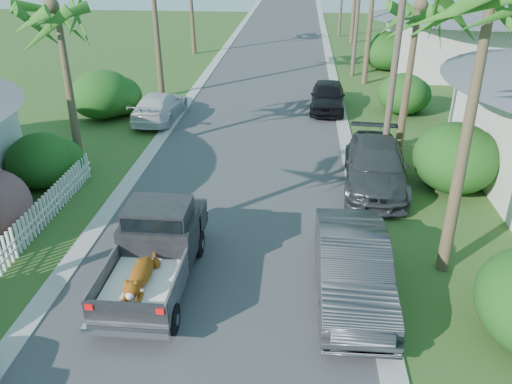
# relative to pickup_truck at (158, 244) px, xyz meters

# --- Properties ---
(road) EXTENTS (8.00, 100.00, 0.02)m
(road) POSITION_rel_pickup_truck_xyz_m (1.58, 20.17, -1.00)
(road) COLOR #38383A
(road) RESTS_ON ground
(curb_left) EXTENTS (0.60, 100.00, 0.06)m
(curb_left) POSITION_rel_pickup_truck_xyz_m (-2.72, 20.17, -0.98)
(curb_left) COLOR #A5A39E
(curb_left) RESTS_ON ground
(curb_right) EXTENTS (0.60, 100.00, 0.06)m
(curb_right) POSITION_rel_pickup_truck_xyz_m (5.88, 20.17, -0.98)
(curb_right) COLOR #A5A39E
(curb_right) RESTS_ON ground
(pickup_truck) EXTENTS (1.98, 5.12, 2.06)m
(pickup_truck) POSITION_rel_pickup_truck_xyz_m (0.00, 0.00, 0.00)
(pickup_truck) COLOR black
(pickup_truck) RESTS_ON ground
(parked_car_rn) EXTENTS (1.83, 5.08, 1.67)m
(parked_car_rn) POSITION_rel_pickup_truck_xyz_m (5.18, -0.43, -0.18)
(parked_car_rn) COLOR #303236
(parked_car_rn) RESTS_ON ground
(parked_car_rm) EXTENTS (2.66, 5.67, 1.60)m
(parked_car_rm) POSITION_rel_pickup_truck_xyz_m (6.58, 6.21, -0.21)
(parked_car_rm) COLOR #34373A
(parked_car_rm) RESTS_ON ground
(parked_car_rf) EXTENTS (2.03, 4.52, 1.51)m
(parked_car_rf) POSITION_rel_pickup_truck_xyz_m (5.18, 15.39, -0.26)
(parked_car_rf) COLOR black
(parked_car_rf) RESTS_ON ground
(parked_car_lf) EXTENTS (2.13, 4.86, 1.39)m
(parked_car_lf) POSITION_rel_pickup_truck_xyz_m (-3.42, 13.01, -0.32)
(parked_car_lf) COLOR silver
(parked_car_lf) RESTS_ON ground
(palm_l_b) EXTENTS (4.40, 4.40, 7.40)m
(palm_l_b) POSITION_rel_pickup_truck_xyz_m (-5.22, 7.17, 5.14)
(palm_l_b) COLOR brown
(palm_l_b) RESTS_ON ground
(palm_r_b) EXTENTS (4.40, 4.40, 7.20)m
(palm_r_b) POSITION_rel_pickup_truck_xyz_m (8.18, 10.17, 4.94)
(palm_r_b) COLOR brown
(palm_r_b) RESTS_ON ground
(shrub_l_c) EXTENTS (2.40, 2.64, 2.00)m
(shrub_l_c) POSITION_rel_pickup_truck_xyz_m (-5.82, 5.17, -0.01)
(shrub_l_c) COLOR #144917
(shrub_l_c) RESTS_ON ground
(shrub_l_d) EXTENTS (3.20, 3.52, 2.40)m
(shrub_l_d) POSITION_rel_pickup_truck_xyz_m (-6.42, 13.17, 0.19)
(shrub_l_d) COLOR #144917
(shrub_l_d) RESTS_ON ground
(shrub_r_b) EXTENTS (3.00, 3.30, 2.50)m
(shrub_r_b) POSITION_rel_pickup_truck_xyz_m (9.38, 6.17, 0.24)
(shrub_r_b) COLOR #144917
(shrub_r_b) RESTS_ON ground
(shrub_r_c) EXTENTS (2.60, 2.86, 2.10)m
(shrub_r_c) POSITION_rel_pickup_truck_xyz_m (9.08, 15.17, 0.04)
(shrub_r_c) COLOR #144917
(shrub_r_c) RESTS_ON ground
(shrub_r_d) EXTENTS (3.20, 3.52, 2.60)m
(shrub_r_d) POSITION_rel_pickup_truck_xyz_m (9.58, 25.17, 0.29)
(shrub_r_d) COLOR #144917
(shrub_r_d) RESTS_ON ground
(picket_fence) EXTENTS (0.10, 11.00, 1.00)m
(picket_fence) POSITION_rel_pickup_truck_xyz_m (-4.42, 0.67, -0.51)
(picket_fence) COLOR white
(picket_fence) RESTS_ON ground
(house_right_far) EXTENTS (9.00, 8.00, 4.60)m
(house_right_far) POSITION_rel_pickup_truck_xyz_m (14.58, 25.17, 1.11)
(house_right_far) COLOR silver
(house_right_far) RESTS_ON ground
(utility_pole_b) EXTENTS (1.60, 0.26, 9.00)m
(utility_pole_b) POSITION_rel_pickup_truck_xyz_m (7.18, 8.17, 3.59)
(utility_pole_b) COLOR brown
(utility_pole_b) RESTS_ON ground
(utility_pole_c) EXTENTS (1.60, 0.26, 9.00)m
(utility_pole_c) POSITION_rel_pickup_truck_xyz_m (7.18, 23.17, 3.59)
(utility_pole_c) COLOR brown
(utility_pole_c) RESTS_ON ground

